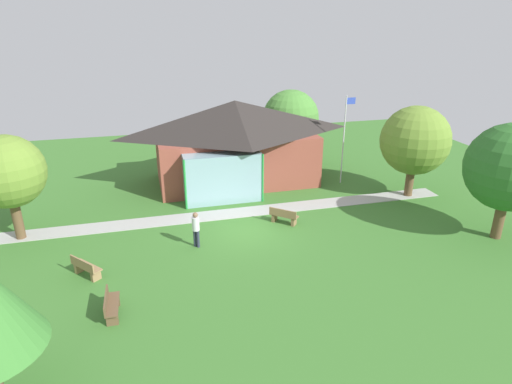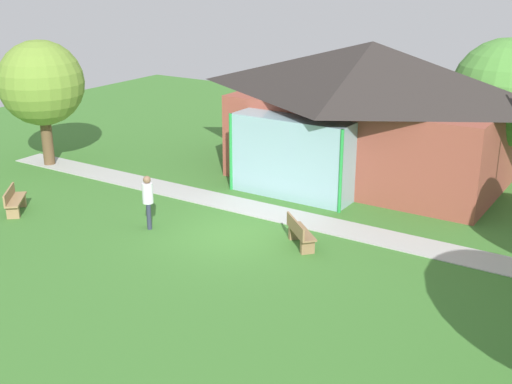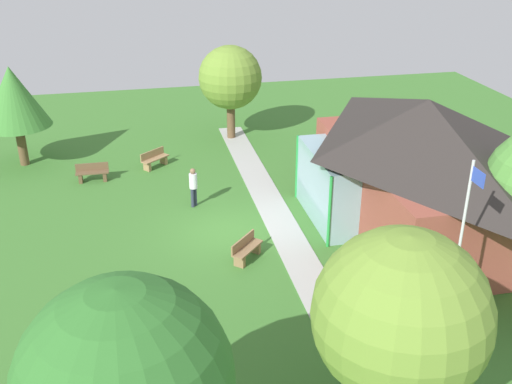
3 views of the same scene
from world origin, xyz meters
name	(u,v)px [view 2 (image 2 of 3)]	position (x,y,z in m)	size (l,w,h in m)	color
ground_plane	(234,236)	(0.00, 0.00, 0.00)	(44.00, 44.00, 0.00)	#3D752D
pavilion	(366,110)	(1.05, 7.25, 2.73)	(10.80, 7.03, 5.25)	brown
footpath	(272,213)	(0.00, 2.29, 0.01)	(24.61, 1.30, 0.03)	#ADADA8
bench_mid_left	(14,201)	(-7.32, -2.32, 0.40)	(1.30, 1.43, 0.84)	#9E7A51
bench_rear_near_path	(300,234)	(2.10, 0.40, 0.40)	(1.41, 1.33, 0.84)	olive
visitor_strolling_lawn	(148,198)	(-2.60, -0.93, 1.02)	(0.34, 0.34, 1.74)	#2D3347
tree_behind_pavilion_right	(505,93)	(5.51, 9.43, 3.48)	(3.94, 3.94, 5.47)	brown
tree_west_hedge	(41,83)	(-10.71, 2.10, 3.38)	(3.40, 3.40, 5.10)	brown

